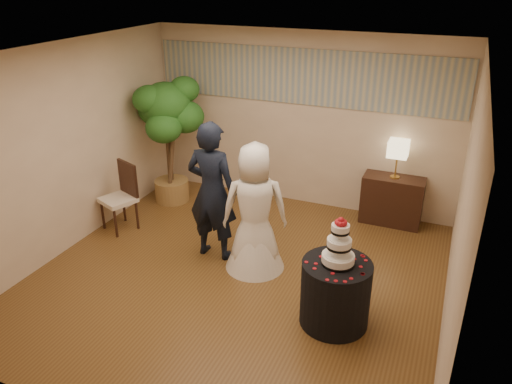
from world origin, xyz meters
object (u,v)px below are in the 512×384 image
at_px(bride, 255,208).
at_px(table_lamp, 397,159).
at_px(cake_table, 335,293).
at_px(ficus_tree, 168,141).
at_px(console, 392,200).
at_px(groom, 212,192).
at_px(side_chair, 118,198).
at_px(wedding_cake, 339,241).

distance_m(bride, table_lamp, 2.45).
xyz_separation_m(cake_table, ficus_tree, (-3.35, 2.07, 0.68)).
xyz_separation_m(bride, console, (1.45, 1.96, -0.48)).
xyz_separation_m(cake_table, console, (0.20, 2.67, -0.00)).
relative_size(groom, ficus_tree, 0.90).
relative_size(table_lamp, side_chair, 0.56).
bearing_deg(side_chair, cake_table, 8.16).
bearing_deg(cake_table, ficus_tree, 148.35).
bearing_deg(wedding_cake, table_lamp, 85.68).
relative_size(cake_table, wedding_cake, 1.38).
bearing_deg(bride, console, -149.46).
xyz_separation_m(wedding_cake, side_chair, (-3.54, 0.88, -0.53)).
distance_m(wedding_cake, table_lamp, 2.67).
bearing_deg(table_lamp, wedding_cake, -94.32).
bearing_deg(cake_table, console, 85.68).
height_order(cake_table, console, cake_table).
height_order(console, side_chair, side_chair).
relative_size(groom, wedding_cake, 3.44).
relative_size(console, table_lamp, 1.56).
bearing_deg(groom, console, -137.41).
xyz_separation_m(bride, cake_table, (1.25, -0.70, -0.48)).
distance_m(wedding_cake, console, 2.76).
relative_size(wedding_cake, ficus_tree, 0.26).
bearing_deg(cake_table, bride, 150.64).
distance_m(groom, console, 2.88).
distance_m(bride, cake_table, 1.51).
bearing_deg(table_lamp, console, 0.00).
height_order(bride, side_chair, bride).
height_order(table_lamp, ficus_tree, ficus_tree).
height_order(groom, wedding_cake, groom).
distance_m(table_lamp, side_chair, 4.17).
height_order(wedding_cake, console, wedding_cake).
relative_size(table_lamp, ficus_tree, 0.27).
distance_m(bride, ficus_tree, 2.51).
distance_m(cake_table, wedding_cake, 0.66).
xyz_separation_m(groom, wedding_cake, (1.89, -0.77, 0.09)).
height_order(groom, console, groom).
relative_size(groom, bride, 1.11).
bearing_deg(groom, side_chair, -3.50).
xyz_separation_m(bride, side_chair, (-2.28, 0.18, -0.35)).
bearing_deg(cake_table, wedding_cake, 90.00).
bearing_deg(cake_table, table_lamp, 85.68).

